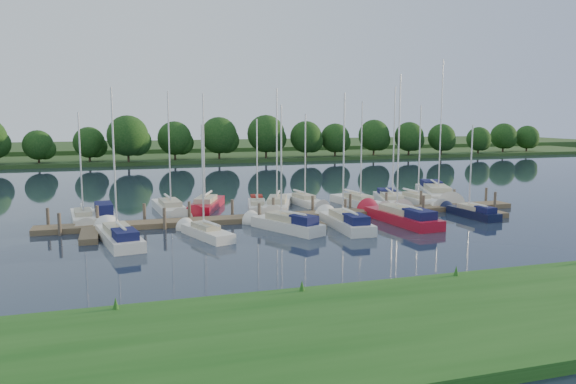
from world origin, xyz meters
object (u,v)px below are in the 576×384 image
object	(u,v)px
sailboat_n_0	(83,219)
sailboat_n_5	(277,207)
dock	(301,217)
sailboat_s_2	(285,226)
motorboat	(104,217)

from	to	relation	value
sailboat_n_0	sailboat_n_5	distance (m)	16.18
dock	sailboat_n_0	world-z (taller)	sailboat_n_0
dock	sailboat_n_5	distance (m)	5.05
dock	sailboat_n_0	xyz separation A→B (m)	(-16.67, 4.12, 0.07)
sailboat_s_2	motorboat	bearing A→B (deg)	122.77
sailboat_n_0	motorboat	size ratio (longest dim) A/B	1.60
sailboat_n_0	sailboat_s_2	distance (m)	16.24
dock	motorboat	xyz separation A→B (m)	(-15.08, 3.97, 0.17)
dock	sailboat_n_5	xyz separation A→B (m)	(-0.52, 5.02, 0.08)
motorboat	sailboat_s_2	world-z (taller)	sailboat_s_2
motorboat	sailboat_n_5	world-z (taller)	sailboat_n_5
dock	sailboat_n_0	bearing A→B (deg)	166.10
motorboat	sailboat_s_2	xyz separation A→B (m)	(12.67, -7.63, -0.02)
motorboat	dock	bearing A→B (deg)	160.38
dock	sailboat_n_0	size ratio (longest dim) A/B	4.48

